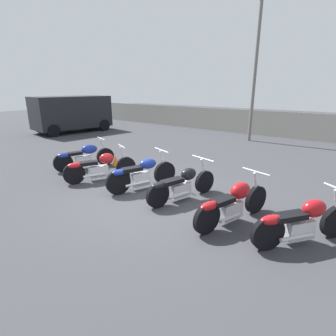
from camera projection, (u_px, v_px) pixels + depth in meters
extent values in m
plane|color=#38383D|center=(152.00, 199.00, 6.50)|extent=(60.00, 60.00, 0.00)
cube|color=#9E998E|center=(281.00, 125.00, 14.34)|extent=(40.00, 0.04, 1.40)
cylinder|color=slate|center=(255.00, 72.00, 12.67)|extent=(0.16, 0.16, 6.74)
cylinder|color=black|center=(105.00, 157.00, 9.27)|extent=(0.28, 0.62, 0.62)
cylinder|color=black|center=(63.00, 163.00, 8.49)|extent=(0.28, 0.62, 0.62)
cube|color=silver|center=(83.00, 161.00, 8.85)|extent=(0.35, 0.55, 0.34)
ellipsoid|color=navy|center=(89.00, 149.00, 8.87)|extent=(0.42, 0.60, 0.31)
cube|color=black|center=(75.00, 153.00, 8.63)|extent=(0.37, 0.50, 0.10)
ellipsoid|color=navy|center=(64.00, 155.00, 8.45)|extent=(0.32, 0.48, 0.16)
cylinder|color=silver|center=(101.00, 139.00, 9.02)|extent=(0.64, 0.23, 0.04)
cylinder|color=silver|center=(103.00, 148.00, 9.14)|extent=(0.12, 0.25, 0.64)
cylinder|color=silver|center=(80.00, 164.00, 8.70)|extent=(0.28, 0.69, 0.07)
cylinder|color=black|center=(126.00, 167.00, 8.12)|extent=(0.34, 0.60, 0.61)
cylinder|color=black|center=(74.00, 174.00, 7.43)|extent=(0.34, 0.60, 0.61)
cube|color=silver|center=(99.00, 171.00, 7.75)|extent=(0.41, 0.59, 0.34)
ellipsoid|color=red|center=(107.00, 158.00, 7.76)|extent=(0.42, 0.50, 0.31)
cube|color=black|center=(89.00, 163.00, 7.55)|extent=(0.41, 0.53, 0.10)
ellipsoid|color=red|center=(75.00, 165.00, 7.38)|extent=(0.36, 0.48, 0.16)
cylinder|color=silver|center=(122.00, 146.00, 7.88)|extent=(0.55, 0.28, 0.04)
cylinder|color=silver|center=(124.00, 157.00, 8.00)|extent=(0.15, 0.25, 0.64)
cylinder|color=silver|center=(94.00, 175.00, 7.60)|extent=(0.33, 0.61, 0.07)
cylinder|color=black|center=(165.00, 173.00, 7.43)|extent=(0.31, 0.65, 0.66)
cylinder|color=black|center=(118.00, 182.00, 6.70)|extent=(0.31, 0.65, 0.66)
cube|color=silver|center=(140.00, 179.00, 7.04)|extent=(0.36, 0.54, 0.36)
ellipsoid|color=navy|center=(148.00, 164.00, 7.04)|extent=(0.39, 0.55, 0.28)
cube|color=black|center=(132.00, 169.00, 6.82)|extent=(0.40, 0.59, 0.10)
ellipsoid|color=navy|center=(120.00, 172.00, 6.65)|extent=(0.33, 0.48, 0.16)
cylinder|color=silver|center=(162.00, 150.00, 7.17)|extent=(0.67, 0.26, 0.04)
cylinder|color=silver|center=(163.00, 162.00, 7.30)|extent=(0.13, 0.26, 0.66)
cylinder|color=silver|center=(138.00, 184.00, 6.89)|extent=(0.29, 0.67, 0.07)
cylinder|color=black|center=(204.00, 182.00, 6.83)|extent=(0.25, 0.60, 0.59)
cylinder|color=black|center=(158.00, 195.00, 5.97)|extent=(0.25, 0.60, 0.59)
cube|color=silver|center=(180.00, 190.00, 6.36)|extent=(0.33, 0.57, 0.33)
ellipsoid|color=black|center=(189.00, 174.00, 6.41)|extent=(0.36, 0.49, 0.31)
cube|color=black|center=(172.00, 181.00, 6.13)|extent=(0.38, 0.61, 0.10)
ellipsoid|color=black|center=(160.00, 185.00, 5.93)|extent=(0.31, 0.48, 0.16)
cylinder|color=silver|center=(203.00, 158.00, 6.58)|extent=(0.73, 0.23, 0.04)
cylinder|color=silver|center=(204.00, 170.00, 6.71)|extent=(0.11, 0.25, 0.63)
cylinder|color=silver|center=(179.00, 195.00, 6.20)|extent=(0.21, 0.58, 0.07)
cylinder|color=black|center=(256.00, 199.00, 5.72)|extent=(0.27, 0.62, 0.62)
cylinder|color=black|center=(207.00, 219.00, 4.89)|extent=(0.27, 0.62, 0.62)
cube|color=silver|center=(231.00, 211.00, 5.27)|extent=(0.34, 0.57, 0.34)
ellipsoid|color=#AD1419|center=(240.00, 191.00, 5.30)|extent=(0.42, 0.56, 0.35)
cube|color=black|center=(223.00, 201.00, 5.05)|extent=(0.37, 0.55, 0.10)
ellipsoid|color=#AD1419|center=(209.00, 206.00, 4.84)|extent=(0.31, 0.48, 0.16)
cylinder|color=silver|center=(256.00, 172.00, 5.47)|extent=(0.65, 0.22, 0.04)
cylinder|color=silver|center=(256.00, 186.00, 5.60)|extent=(0.12, 0.26, 0.64)
cylinder|color=silver|center=(230.00, 218.00, 5.12)|extent=(0.22, 0.56, 0.07)
cylinder|color=black|center=(335.00, 222.00, 4.78)|extent=(0.44, 0.56, 0.62)
cylinder|color=black|center=(268.00, 233.00, 4.40)|extent=(0.44, 0.56, 0.62)
cube|color=silver|center=(299.00, 229.00, 4.58)|extent=(0.47, 0.54, 0.34)
ellipsoid|color=#AD1419|center=(314.00, 208.00, 4.53)|extent=(0.49, 0.53, 0.32)
cube|color=black|center=(290.00, 216.00, 4.43)|extent=(0.54, 0.62, 0.10)
ellipsoid|color=#AD1419|center=(272.00, 220.00, 4.34)|extent=(0.42, 0.47, 0.16)
cylinder|color=silver|center=(297.00, 237.00, 4.45)|extent=(0.44, 0.57, 0.07)
cube|color=black|center=(72.00, 112.00, 16.04)|extent=(2.58, 4.64, 1.87)
cube|color=black|center=(103.00, 103.00, 17.39)|extent=(1.83, 0.26, 0.56)
cylinder|color=black|center=(89.00, 122.00, 18.04)|extent=(0.30, 0.72, 0.70)
cylinder|color=black|center=(104.00, 125.00, 16.72)|extent=(0.30, 0.72, 0.70)
cylinder|color=black|center=(41.00, 127.00, 15.87)|extent=(0.30, 0.72, 0.70)
cylinder|color=black|center=(54.00, 131.00, 14.55)|extent=(0.30, 0.72, 0.70)
cone|color=orange|center=(116.00, 160.00, 9.27)|extent=(0.26, 0.26, 0.37)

